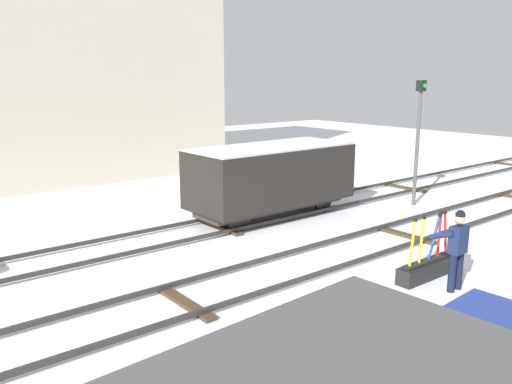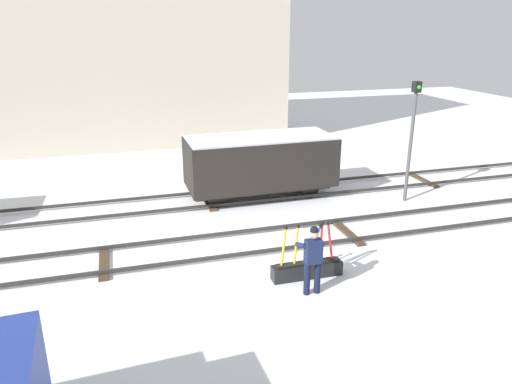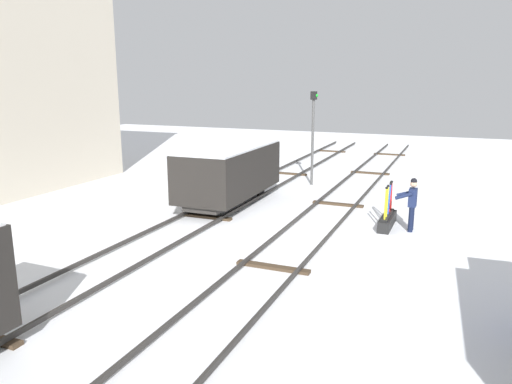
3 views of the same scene
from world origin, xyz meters
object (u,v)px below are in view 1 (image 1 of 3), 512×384
at_px(switch_lever_frame, 428,266).
at_px(freight_car_far_end, 271,176).
at_px(signal_post, 418,131).
at_px(rail_worker, 456,246).

xyz_separation_m(switch_lever_frame, freight_car_far_end, (0.58, 5.97, 1.05)).
height_order(signal_post, freight_car_far_end, signal_post).
xyz_separation_m(switch_lever_frame, signal_post, (5.45, 4.15, 2.29)).
bearing_deg(rail_worker, signal_post, 41.46).
distance_m(switch_lever_frame, freight_car_far_end, 6.09).
relative_size(signal_post, freight_car_far_end, 0.80).
height_order(switch_lever_frame, freight_car_far_end, freight_car_far_end).
bearing_deg(rail_worker, freight_car_far_end, 84.06).
height_order(rail_worker, freight_car_far_end, freight_car_far_end).
relative_size(rail_worker, signal_post, 0.41).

